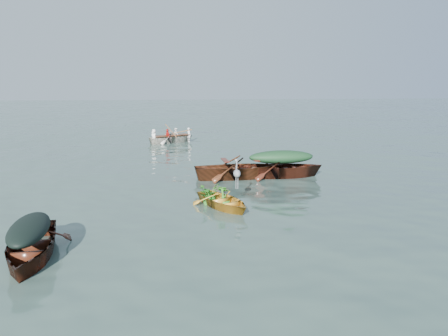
% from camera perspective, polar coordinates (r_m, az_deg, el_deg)
% --- Properties ---
extents(ground, '(140.00, 140.00, 0.00)m').
position_cam_1_polar(ground, '(14.90, 2.55, -3.33)').
color(ground, '#384F47').
rests_on(ground, ground).
extents(yellow_dinghy, '(2.44, 3.13, 0.76)m').
position_cam_1_polar(yellow_dinghy, '(13.29, -0.13, -5.17)').
color(yellow_dinghy, orange).
rests_on(yellow_dinghy, ground).
extents(dark_covered_boat, '(1.83, 4.03, 0.99)m').
position_cam_1_polar(dark_covered_boat, '(10.55, -23.80, -10.73)').
color(dark_covered_boat, '#462010').
rests_on(dark_covered_boat, ground).
extents(green_tarp_boat, '(4.70, 1.50, 1.11)m').
position_cam_1_polar(green_tarp_boat, '(17.49, 7.42, -1.18)').
color(green_tarp_boat, '#491B11').
rests_on(green_tarp_boat, ground).
extents(open_wooden_boat, '(5.02, 1.86, 1.18)m').
position_cam_1_polar(open_wooden_boat, '(17.16, 2.09, -1.34)').
color(open_wooden_boat, '#532714').
rests_on(open_wooden_boat, ground).
extents(rowed_boat, '(4.11, 2.80, 0.93)m').
position_cam_1_polar(rowed_boat, '(26.91, -6.82, 3.29)').
color(rowed_boat, silver).
rests_on(rowed_boat, ground).
extents(dark_tarp_cover, '(1.01, 2.22, 0.40)m').
position_cam_1_polar(dark_tarp_cover, '(10.32, -24.12, -7.14)').
color(dark_tarp_cover, black).
rests_on(dark_tarp_cover, dark_covered_boat).
extents(green_tarp_cover, '(2.58, 0.82, 0.52)m').
position_cam_1_polar(green_tarp_cover, '(17.33, 7.49, 1.45)').
color(green_tarp_cover, '#15341E').
rests_on(green_tarp_cover, green_tarp_boat).
extents(thwart_benches, '(2.52, 1.08, 0.04)m').
position_cam_1_polar(thwart_benches, '(17.04, 2.11, 0.67)').
color(thwart_benches, '#4C1B11').
rests_on(thwart_benches, open_wooden_boat).
extents(heron, '(0.43, 0.48, 0.92)m').
position_cam_1_polar(heron, '(13.42, 1.70, -1.30)').
color(heron, gray).
rests_on(heron, yellow_dinghy).
extents(dinghy_weeds, '(1.04, 1.12, 0.60)m').
position_cam_1_polar(dinghy_weeds, '(13.57, -1.33, -1.85)').
color(dinghy_weeds, '#22751E').
rests_on(dinghy_weeds, yellow_dinghy).
extents(rowers, '(2.98, 2.18, 0.76)m').
position_cam_1_polar(rowers, '(26.80, -6.86, 5.08)').
color(rowers, silver).
rests_on(rowers, rowed_boat).
extents(oars, '(1.67, 2.60, 0.06)m').
position_cam_1_polar(oars, '(26.84, -6.85, 4.34)').
color(oars, brown).
rests_on(oars, rowed_boat).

